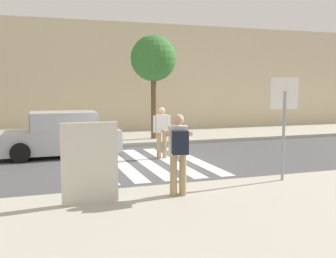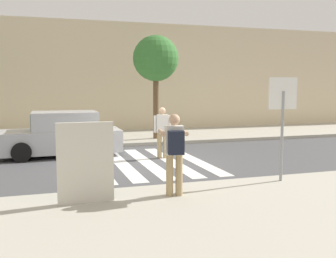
# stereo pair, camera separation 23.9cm
# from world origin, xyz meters

# --- Properties ---
(ground_plane) EXTENTS (120.00, 120.00, 0.00)m
(ground_plane) POSITION_xyz_m (0.00, 0.00, 0.00)
(ground_plane) COLOR #4C4C4F
(sidewalk_near) EXTENTS (60.00, 6.00, 0.14)m
(sidewalk_near) POSITION_xyz_m (0.00, -6.20, 0.07)
(sidewalk_near) COLOR #B2AD9E
(sidewalk_near) RESTS_ON ground
(sidewalk_far) EXTENTS (60.00, 4.80, 0.14)m
(sidewalk_far) POSITION_xyz_m (0.00, 6.00, 0.07)
(sidewalk_far) COLOR #B2AD9E
(sidewalk_far) RESTS_ON ground
(building_facade_far) EXTENTS (56.00, 4.00, 5.72)m
(building_facade_far) POSITION_xyz_m (0.00, 10.40, 2.86)
(building_facade_far) COLOR beige
(building_facade_far) RESTS_ON ground
(crosswalk_stripe_0) EXTENTS (0.44, 5.20, 0.01)m
(crosswalk_stripe_0) POSITION_xyz_m (-1.60, 0.20, 0.00)
(crosswalk_stripe_0) COLOR silver
(crosswalk_stripe_0) RESTS_ON ground
(crosswalk_stripe_1) EXTENTS (0.44, 5.20, 0.01)m
(crosswalk_stripe_1) POSITION_xyz_m (-0.80, 0.20, 0.00)
(crosswalk_stripe_1) COLOR silver
(crosswalk_stripe_1) RESTS_ON ground
(crosswalk_stripe_2) EXTENTS (0.44, 5.20, 0.01)m
(crosswalk_stripe_2) POSITION_xyz_m (0.00, 0.20, 0.00)
(crosswalk_stripe_2) COLOR silver
(crosswalk_stripe_2) RESTS_ON ground
(crosswalk_stripe_3) EXTENTS (0.44, 5.20, 0.01)m
(crosswalk_stripe_3) POSITION_xyz_m (0.80, 0.20, 0.00)
(crosswalk_stripe_3) COLOR silver
(crosswalk_stripe_3) RESTS_ON ground
(crosswalk_stripe_4) EXTENTS (0.44, 5.20, 0.01)m
(crosswalk_stripe_4) POSITION_xyz_m (1.60, 0.20, 0.00)
(crosswalk_stripe_4) COLOR silver
(crosswalk_stripe_4) RESTS_ON ground
(stop_sign) EXTENTS (0.76, 0.08, 2.51)m
(stop_sign) POSITION_xyz_m (2.37, -3.70, 1.96)
(stop_sign) COLOR gray
(stop_sign) RESTS_ON sidewalk_near
(photographer_with_backpack) EXTENTS (0.67, 0.91, 1.72)m
(photographer_with_backpack) POSITION_xyz_m (-0.53, -4.20, 1.17)
(photographer_with_backpack) COLOR tan
(photographer_with_backpack) RESTS_ON sidewalk_near
(pedestrian_crossing) EXTENTS (0.57, 0.33, 1.72)m
(pedestrian_crossing) POSITION_xyz_m (0.71, 0.77, 0.97)
(pedestrian_crossing) COLOR tan
(pedestrian_crossing) RESTS_ON ground
(parked_car_silver) EXTENTS (4.10, 1.92, 1.55)m
(parked_car_silver) POSITION_xyz_m (-2.51, 2.30, 0.73)
(parked_car_silver) COLOR #B7BABF
(parked_car_silver) RESTS_ON ground
(street_tree_center) EXTENTS (1.98, 1.98, 4.48)m
(street_tree_center) POSITION_xyz_m (1.60, 4.70, 3.59)
(street_tree_center) COLOR brown
(street_tree_center) RESTS_ON sidewalk_far
(advertising_board) EXTENTS (1.10, 0.11, 1.60)m
(advertising_board) POSITION_xyz_m (-2.34, -4.10, 0.94)
(advertising_board) COLOR beige
(advertising_board) RESTS_ON sidewalk_near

